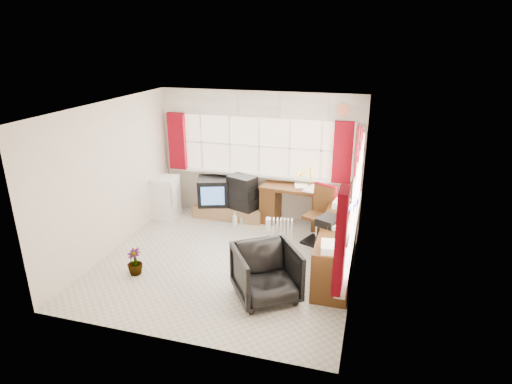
# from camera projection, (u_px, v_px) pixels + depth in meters

# --- Properties ---
(ground) EXTENTS (4.00, 4.00, 0.00)m
(ground) POSITION_uv_depth(u_px,v_px,m) (227.00, 261.00, 6.97)
(ground) COLOR beige
(ground) RESTS_ON ground
(room_walls) EXTENTS (4.00, 4.00, 4.00)m
(room_walls) POSITION_uv_depth(u_px,v_px,m) (224.00, 174.00, 6.46)
(room_walls) COLOR beige
(room_walls) RESTS_ON ground
(window_back) EXTENTS (3.70, 0.12, 3.60)m
(window_back) POSITION_uv_depth(u_px,v_px,m) (259.00, 172.00, 8.40)
(window_back) COLOR #F5DEC2
(window_back) RESTS_ON room_walls
(window_right) EXTENTS (0.12, 3.70, 3.60)m
(window_right) POSITION_uv_depth(u_px,v_px,m) (353.00, 222.00, 6.15)
(window_right) COLOR #F5DEC2
(window_right) RESTS_ON room_walls
(curtains) EXTENTS (3.83, 3.83, 1.15)m
(curtains) POSITION_uv_depth(u_px,v_px,m) (296.00, 165.00, 7.07)
(curtains) COLOR maroon
(curtains) RESTS_ON room_walls
(overhead_cabinets) EXTENTS (3.98, 3.98, 0.48)m
(overhead_cabinets) POSITION_uv_depth(u_px,v_px,m) (302.00, 116.00, 6.83)
(overhead_cabinets) COLOR white
(overhead_cabinets) RESTS_ON room_walls
(desk) EXTENTS (1.39, 0.77, 0.81)m
(desk) POSITION_uv_depth(u_px,v_px,m) (297.00, 203.00, 8.24)
(desk) COLOR #573214
(desk) RESTS_ON ground
(desk_lamp) EXTENTS (0.16, 0.15, 0.39)m
(desk_lamp) POSITION_uv_depth(u_px,v_px,m) (310.00, 173.00, 8.00)
(desk_lamp) COLOR yellow
(desk_lamp) RESTS_ON desk
(task_chair) EXTENTS (0.58, 0.59, 1.04)m
(task_chair) POSITION_uv_depth(u_px,v_px,m) (321.00, 212.00, 7.49)
(task_chair) COLOR black
(task_chair) RESTS_ON ground
(office_chair) EXTENTS (1.15, 1.16, 0.77)m
(office_chair) POSITION_uv_depth(u_px,v_px,m) (266.00, 273.00, 5.88)
(office_chair) COLOR black
(office_chair) RESTS_ON ground
(radiator) EXTENTS (0.42, 0.23, 0.60)m
(radiator) POSITION_uv_depth(u_px,v_px,m) (281.00, 238.00, 7.21)
(radiator) COLOR white
(radiator) RESTS_ON ground
(credenza) EXTENTS (0.50, 2.00, 0.85)m
(credenza) POSITION_uv_depth(u_px,v_px,m) (336.00, 248.00, 6.58)
(credenza) COLOR #573214
(credenza) RESTS_ON ground
(file_tray) EXTENTS (0.42, 0.46, 0.12)m
(file_tray) POSITION_uv_depth(u_px,v_px,m) (329.00, 221.00, 6.50)
(file_tray) COLOR black
(file_tray) RESTS_ON credenza
(tv_bench) EXTENTS (1.40, 0.50, 0.25)m
(tv_bench) POSITION_uv_depth(u_px,v_px,m) (229.00, 211.00, 8.63)
(tv_bench) COLOR #A57752
(tv_bench) RESTS_ON ground
(crt_tv) EXTENTS (0.74, 0.70, 0.54)m
(crt_tv) POSITION_uv_depth(u_px,v_px,m) (213.00, 191.00, 8.59)
(crt_tv) COLOR black
(crt_tv) RESTS_ON tv_bench
(hifi_stack) EXTENTS (0.72, 0.60, 0.65)m
(hifi_stack) POSITION_uv_depth(u_px,v_px,m) (242.00, 193.00, 8.38)
(hifi_stack) COLOR black
(hifi_stack) RESTS_ON tv_bench
(mini_fridge) EXTENTS (0.54, 0.54, 0.83)m
(mini_fridge) POSITION_uv_depth(u_px,v_px,m) (165.00, 197.00, 8.56)
(mini_fridge) COLOR white
(mini_fridge) RESTS_ON ground
(spray_bottle_a) EXTENTS (0.11, 0.11, 0.27)m
(spray_bottle_a) POSITION_uv_depth(u_px,v_px,m) (235.00, 219.00, 8.25)
(spray_bottle_a) COLOR white
(spray_bottle_a) RESTS_ON ground
(spray_bottle_b) EXTENTS (0.09, 0.10, 0.18)m
(spray_bottle_b) POSITION_uv_depth(u_px,v_px,m) (241.00, 219.00, 8.37)
(spray_bottle_b) COLOR #91D8CA
(spray_bottle_b) RESTS_ON ground
(flower_vase) EXTENTS (0.29, 0.29, 0.42)m
(flower_vase) POSITION_uv_depth(u_px,v_px,m) (135.00, 262.00, 6.53)
(flower_vase) COLOR black
(flower_vase) RESTS_ON ground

